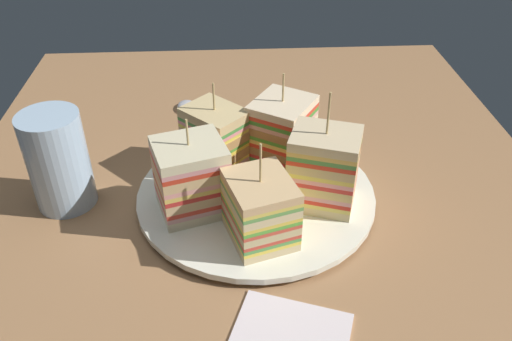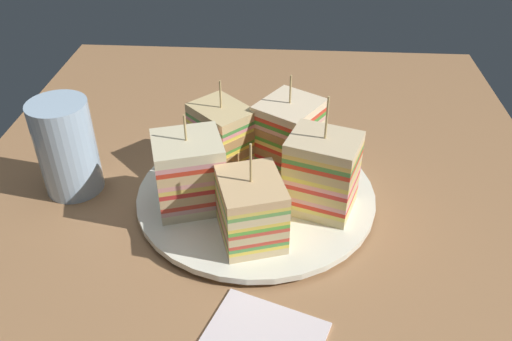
# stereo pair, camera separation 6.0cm
# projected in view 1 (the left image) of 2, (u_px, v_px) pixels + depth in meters

# --- Properties ---
(ground_plane) EXTENTS (0.92, 0.74, 0.02)m
(ground_plane) POSITION_uv_depth(u_px,v_px,m) (256.00, 206.00, 0.63)
(ground_plane) COLOR #A07149
(plate) EXTENTS (0.28, 0.28, 0.01)m
(plate) POSITION_uv_depth(u_px,v_px,m) (256.00, 195.00, 0.62)
(plate) COLOR white
(plate) RESTS_ON ground_plane
(sandwich_wedge_0) EXTENTS (0.08, 0.09, 0.11)m
(sandwich_wedge_0) POSITION_uv_depth(u_px,v_px,m) (192.00, 177.00, 0.57)
(sandwich_wedge_0) COLOR beige
(sandwich_wedge_0) RESTS_ON plate
(sandwich_wedge_1) EXTENTS (0.09, 0.08, 0.12)m
(sandwich_wedge_1) POSITION_uv_depth(u_px,v_px,m) (264.00, 209.00, 0.54)
(sandwich_wedge_1) COLOR beige
(sandwich_wedge_1) RESTS_ON plate
(sandwich_wedge_2) EXTENTS (0.08, 0.09, 0.14)m
(sandwich_wedge_2) POSITION_uv_depth(u_px,v_px,m) (323.00, 169.00, 0.58)
(sandwich_wedge_2) COLOR #D3BE89
(sandwich_wedge_2) RESTS_ON plate
(sandwich_wedge_3) EXTENTS (0.10, 0.09, 0.12)m
(sandwich_wedge_3) POSITION_uv_depth(u_px,v_px,m) (282.00, 131.00, 0.65)
(sandwich_wedge_3) COLOR #CEBF85
(sandwich_wedge_3) RESTS_ON plate
(sandwich_wedge_4) EXTENTS (0.09, 0.09, 0.11)m
(sandwich_wedge_4) POSITION_uv_depth(u_px,v_px,m) (216.00, 137.00, 0.64)
(sandwich_wedge_4) COLOR beige
(sandwich_wedge_4) RESTS_ON plate
(chip_pile) EXTENTS (0.06, 0.07, 0.02)m
(chip_pile) POSITION_uv_depth(u_px,v_px,m) (243.00, 191.00, 0.61)
(chip_pile) COLOR #E8C76F
(chip_pile) RESTS_ON plate
(spoon) EXTENTS (0.15, 0.05, 0.01)m
(spoon) POSITION_uv_depth(u_px,v_px,m) (188.00, 112.00, 0.79)
(spoon) COLOR silver
(spoon) RESTS_ON ground_plane
(drinking_glass) EXTENTS (0.07, 0.07, 0.12)m
(drinking_glass) POSITION_uv_depth(u_px,v_px,m) (60.00, 167.00, 0.60)
(drinking_glass) COLOR #ABC7E0
(drinking_glass) RESTS_ON ground_plane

